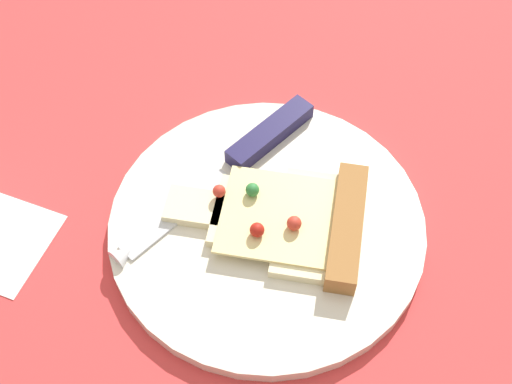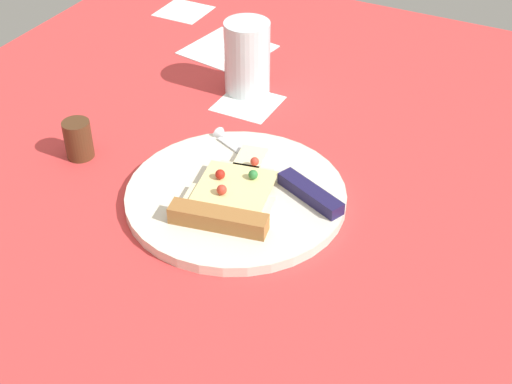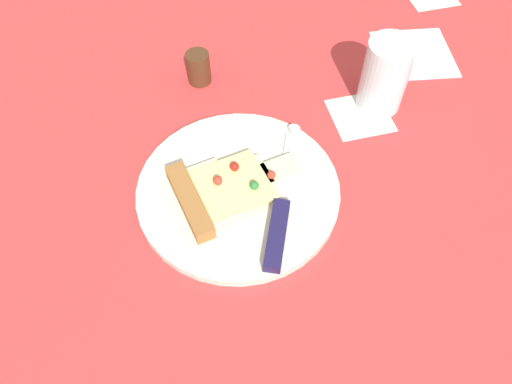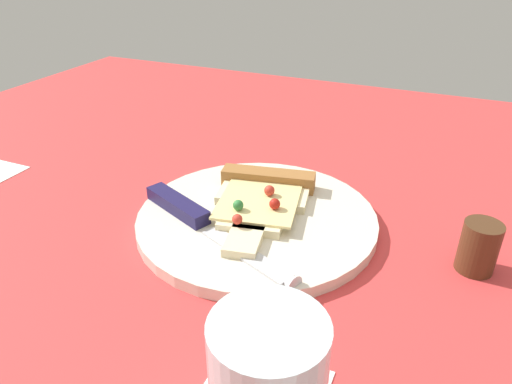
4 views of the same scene
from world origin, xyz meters
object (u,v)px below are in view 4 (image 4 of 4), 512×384
object	(u,v)px
pizza_slice	(261,198)
pepper_shaker	(479,247)
knife	(201,221)
plate	(257,219)

from	to	relation	value
pizza_slice	pepper_shaker	size ratio (longest dim) A/B	3.40
pizza_slice	knife	size ratio (longest dim) A/B	0.81
pizza_slice	pepper_shaker	world-z (taller)	pepper_shaker
plate	pepper_shaker	size ratio (longest dim) A/B	5.16
plate	pizza_slice	distance (cm)	2.96
pepper_shaker	pizza_slice	bearing A→B (deg)	-3.34
plate	pizza_slice	xyz separation A→B (cm)	(0.49, -2.51, 1.50)
pepper_shaker	knife	bearing A→B (deg)	11.72
plate	pizza_slice	size ratio (longest dim) A/B	1.52
knife	pepper_shaker	world-z (taller)	pepper_shaker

